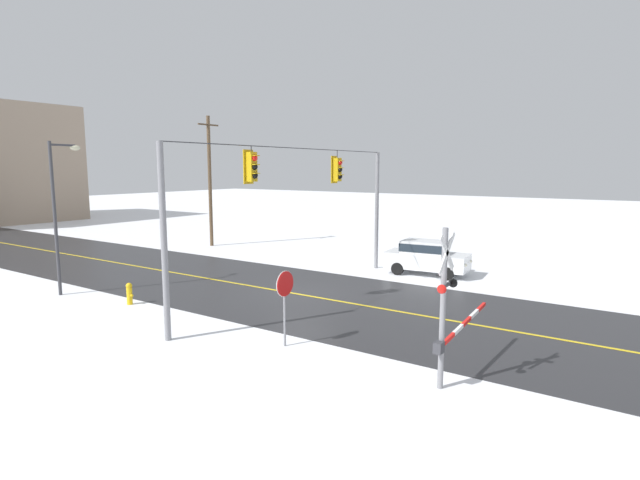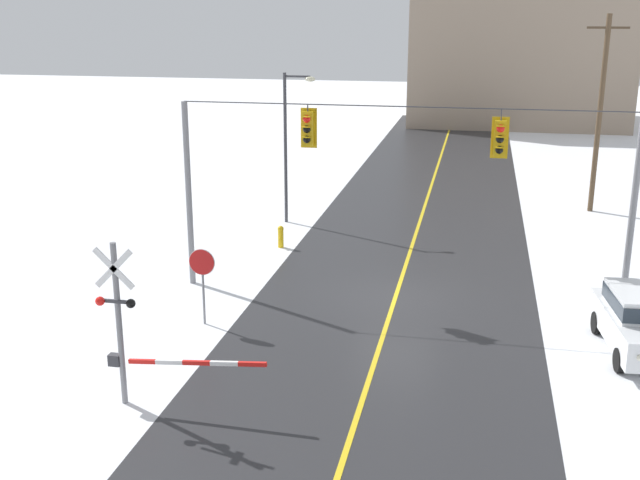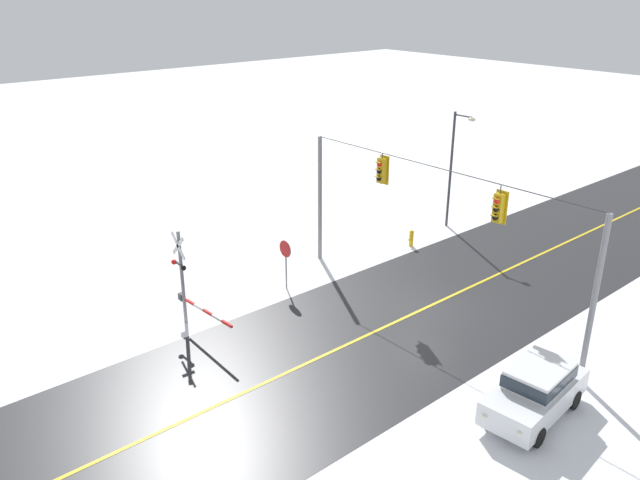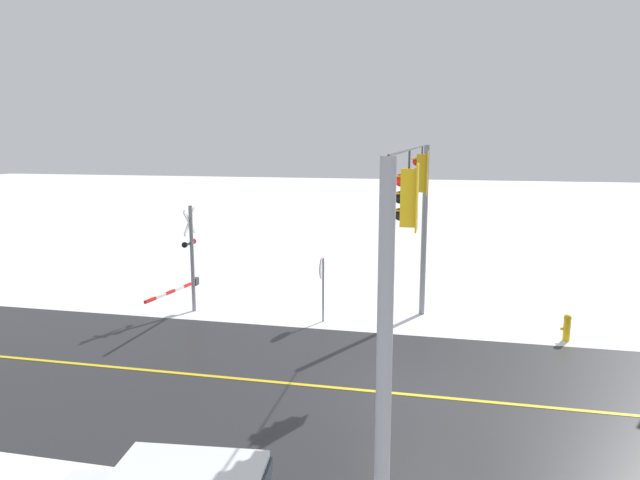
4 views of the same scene
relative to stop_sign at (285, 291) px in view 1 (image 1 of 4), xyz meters
name	(u,v)px [view 1 (image 1 of 4)]	position (x,y,z in m)	size (l,w,h in m)	color
ground_plane	(299,294)	(5.35, 3.42, -1.71)	(160.00, 160.00, 0.00)	white
road_asphalt	(202,278)	(5.35, 9.42, -1.71)	(9.00, 80.00, 0.01)	#28282B
lane_centre_line	(202,277)	(5.35, 9.42, -1.70)	(0.14, 72.00, 0.01)	gold
signal_span	(299,200)	(5.37, 3.41, 2.35)	(14.20, 0.47, 6.22)	gray
stop_sign	(285,291)	(0.00, 0.00, 0.00)	(0.80, 0.09, 2.35)	gray
railroad_crossing	(448,307)	(0.09, -5.02, 0.28)	(4.03, 0.31, 4.00)	gray
parked_car_white	(426,256)	(12.31, 0.54, -0.76)	(2.16, 4.32, 1.74)	white
streetlamp_near	(59,203)	(-0.24, 11.88, 2.20)	(1.39, 0.28, 6.50)	#38383D
fire_hydrant	(129,293)	(0.27, 8.08, -1.25)	(0.24, 0.31, 0.88)	gold
utility_pole	(210,180)	(12.99, 16.67, 2.86)	(1.80, 0.24, 8.88)	brown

